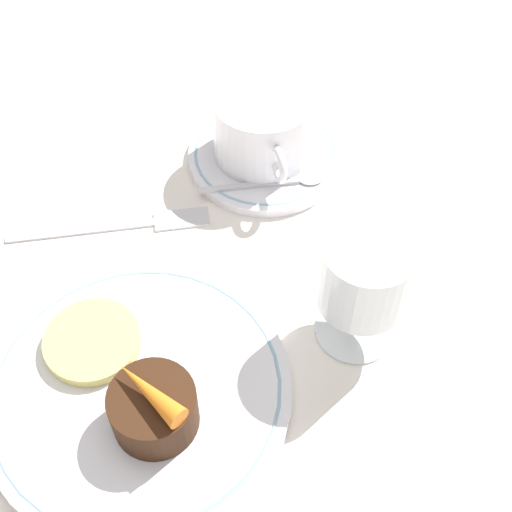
# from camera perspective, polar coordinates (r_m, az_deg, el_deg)

# --- Properties ---
(ground_plane) EXTENTS (3.00, 3.00, 0.00)m
(ground_plane) POSITION_cam_1_polar(r_m,az_deg,el_deg) (0.56, -3.50, -9.80)
(ground_plane) COLOR white
(dinner_plate) EXTENTS (0.23, 0.23, 0.01)m
(dinner_plate) POSITION_cam_1_polar(r_m,az_deg,el_deg) (0.55, -9.40, -10.58)
(dinner_plate) COLOR white
(dinner_plate) RESTS_ON ground_plane
(saucer) EXTENTS (0.15, 0.15, 0.01)m
(saucer) POSITION_cam_1_polar(r_m,az_deg,el_deg) (0.70, 0.77, 8.04)
(saucer) COLOR white
(saucer) RESTS_ON ground_plane
(coffee_cup) EXTENTS (0.12, 0.09, 0.07)m
(coffee_cup) POSITION_cam_1_polar(r_m,az_deg,el_deg) (0.67, 0.54, 10.45)
(coffee_cup) COLOR white
(coffee_cup) RESTS_ON saucer
(spoon) EXTENTS (0.02, 0.12, 0.00)m
(spoon) POSITION_cam_1_polar(r_m,az_deg,el_deg) (0.67, 1.47, 5.86)
(spoon) COLOR silver
(spoon) RESTS_ON saucer
(wine_glass) EXTENTS (0.07, 0.07, 0.11)m
(wine_glass) POSITION_cam_1_polar(r_m,az_deg,el_deg) (0.53, 8.66, -1.86)
(wine_glass) COLOR silver
(wine_glass) RESTS_ON ground_plane
(fork) EXTENTS (0.03, 0.18, 0.01)m
(fork) POSITION_cam_1_polar(r_m,az_deg,el_deg) (0.66, -9.89, 2.55)
(fork) COLOR silver
(fork) RESTS_ON ground_plane
(dessert_cake) EXTENTS (0.06, 0.06, 0.04)m
(dessert_cake) POSITION_cam_1_polar(r_m,az_deg,el_deg) (0.52, -8.17, -12.03)
(dessert_cake) COLOR #381E0F
(dessert_cake) RESTS_ON dinner_plate
(carrot_garnish) EXTENTS (0.06, 0.05, 0.02)m
(carrot_garnish) POSITION_cam_1_polar(r_m,az_deg,el_deg) (0.49, -8.53, -10.69)
(carrot_garnish) COLOR orange
(carrot_garnish) RESTS_ON dessert_cake
(pineapple_slice) EXTENTS (0.07, 0.07, 0.01)m
(pineapple_slice) POSITION_cam_1_polar(r_m,az_deg,el_deg) (0.57, -12.97, -6.67)
(pineapple_slice) COLOR #EFE075
(pineapple_slice) RESTS_ON dinner_plate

